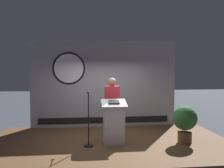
# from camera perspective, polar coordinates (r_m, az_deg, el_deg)

# --- Properties ---
(ground_plane) EXTENTS (40.00, 40.00, 0.00)m
(ground_plane) POSITION_cam_1_polar(r_m,az_deg,el_deg) (7.16, -0.31, -14.79)
(ground_plane) COLOR #383D47
(stage_platform) EXTENTS (6.40, 4.00, 0.30)m
(stage_platform) POSITION_cam_1_polar(r_m,az_deg,el_deg) (7.11, -0.31, -13.64)
(stage_platform) COLOR brown
(stage_platform) RESTS_ON ground
(banner_display) EXTENTS (4.83, 0.12, 2.86)m
(banner_display) POSITION_cam_1_polar(r_m,az_deg,el_deg) (8.65, -1.88, 0.04)
(banner_display) COLOR #9E9EA3
(banner_display) RESTS_ON stage_platform
(podium) EXTENTS (0.64, 0.49, 1.13)m
(podium) POSITION_cam_1_polar(r_m,az_deg,el_deg) (6.73, 0.41, -8.50)
(podium) COLOR silver
(podium) RESTS_ON stage_platform
(speaker_person) EXTENTS (0.40, 0.26, 1.68)m
(speaker_person) POSITION_cam_1_polar(r_m,az_deg,el_deg) (7.14, 0.03, -5.26)
(speaker_person) COLOR black
(speaker_person) RESTS_ON stage_platform
(microphone_stand) EXTENTS (0.24, 0.53, 1.37)m
(microphone_stand) POSITION_cam_1_polar(r_m,az_deg,el_deg) (6.60, -5.19, -9.38)
(microphone_stand) COLOR black
(microphone_stand) RESTS_ON stage_platform
(potted_plant) EXTENTS (0.63, 0.63, 0.97)m
(potted_plant) POSITION_cam_1_polar(r_m,az_deg,el_deg) (7.06, 15.74, -7.75)
(potted_plant) COLOR brown
(potted_plant) RESTS_ON stage_platform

